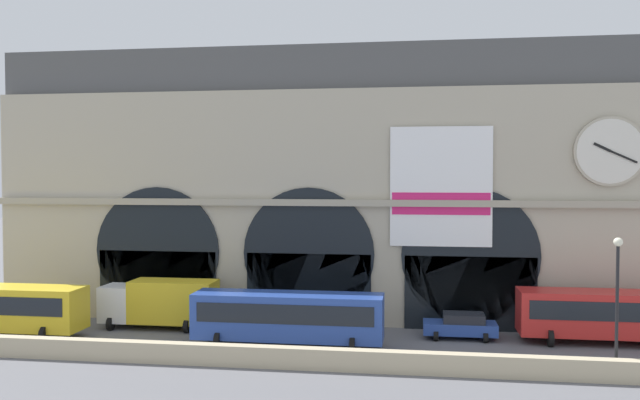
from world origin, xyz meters
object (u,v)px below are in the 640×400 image
(bus_center, at_px, (288,316))
(street_lamp_quayside, at_px, (617,288))
(box_truck_midwest, at_px, (161,302))
(bus_east, at_px, (615,314))
(car_mideast, at_px, (461,325))

(bus_center, xyz_separation_m, street_lamp_quayside, (17.06, -3.34, 2.63))
(box_truck_midwest, xyz_separation_m, bus_east, (28.00, -0.05, 0.08))
(bus_center, distance_m, street_lamp_quayside, 17.59)
(box_truck_midwest, relative_size, street_lamp_quayside, 1.09)
(bus_center, relative_size, bus_east, 1.00)
(box_truck_midwest, distance_m, bus_center, 9.72)
(bus_east, bearing_deg, street_lamp_quayside, -105.26)
(bus_center, xyz_separation_m, bus_east, (18.89, 3.37, 0.00))
(street_lamp_quayside, bearing_deg, bus_east, 74.74)
(bus_east, height_order, street_lamp_quayside, street_lamp_quayside)
(box_truck_midwest, height_order, bus_east, box_truck_midwest)
(box_truck_midwest, xyz_separation_m, street_lamp_quayside, (26.17, -6.76, 2.71))
(car_mideast, distance_m, bus_east, 8.92)
(box_truck_midwest, distance_m, bus_east, 28.00)
(street_lamp_quayside, bearing_deg, box_truck_midwest, 165.52)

